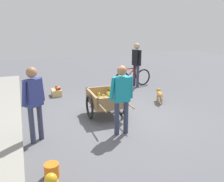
{
  "coord_description": "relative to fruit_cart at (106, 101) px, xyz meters",
  "views": [
    {
      "loc": [
        -5.52,
        2.21,
        2.49
      ],
      "look_at": [
        0.14,
        0.07,
        0.75
      ],
      "focal_mm": 39.29,
      "sensor_mm": 36.0,
      "label": 1
    }
  ],
  "objects": [
    {
      "name": "ground_plane",
      "position": [
        -0.34,
        -0.18,
        -0.44
      ],
      "size": [
        24.0,
        24.0,
        0.0
      ],
      "primitive_type": "plane",
      "color": "#56565B"
    },
    {
      "name": "fruit_cart",
      "position": [
        0.0,
        0.0,
        0.0
      ],
      "size": [
        1.66,
        0.95,
        0.73
      ],
      "color": "#937047",
      "rests_on": "ground"
    },
    {
      "name": "vendor_person",
      "position": [
        -1.14,
        0.03,
        0.5
      ],
      "size": [
        0.21,
        0.56,
        1.57
      ],
      "color": "#333851",
      "rests_on": "ground"
    },
    {
      "name": "bicycle",
      "position": [
        2.53,
        -1.99,
        -0.09
      ],
      "size": [
        0.46,
        1.65,
        0.85
      ],
      "color": "black",
      "rests_on": "ground"
    },
    {
      "name": "cyclist_person",
      "position": [
        2.55,
        -2.14,
        0.58
      ],
      "size": [
        0.51,
        0.25,
        1.68
      ],
      "color": "#333851",
      "rests_on": "ground"
    },
    {
      "name": "dog",
      "position": [
        0.5,
        -1.97,
        -0.17
      ],
      "size": [
        0.63,
        0.34,
        0.4
      ],
      "color": "#AD7A38",
      "rests_on": "ground"
    },
    {
      "name": "plastic_bucket",
      "position": [
        -2.23,
        1.72,
        -0.32
      ],
      "size": [
        0.25,
        0.25,
        0.24
      ],
      "primitive_type": "cylinder",
      "color": "orange",
      "rests_on": "ground"
    },
    {
      "name": "apple_crate",
      "position": [
        2.38,
        0.96,
        -0.3
      ],
      "size": [
        0.44,
        0.32,
        0.32
      ],
      "color": "tan",
      "rests_on": "ground"
    },
    {
      "name": "bystander_person",
      "position": [
        -0.83,
        1.85,
        0.52
      ],
      "size": [
        0.36,
        0.48,
        1.61
      ],
      "color": "#333851",
      "rests_on": "ground"
    }
  ]
}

